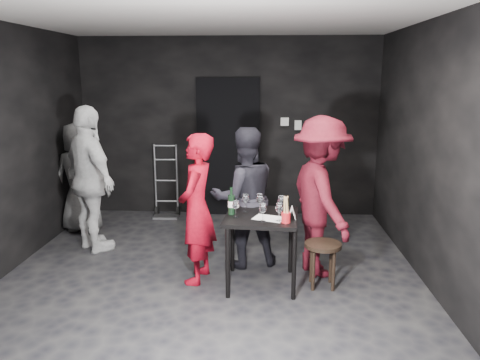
# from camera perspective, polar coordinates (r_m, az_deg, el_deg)

# --- Properties ---
(floor) EXTENTS (4.50, 5.00, 0.02)m
(floor) POSITION_cam_1_polar(r_m,az_deg,el_deg) (5.11, -3.59, -12.03)
(floor) COLOR black
(floor) RESTS_ON ground
(ceiling) EXTENTS (4.50, 5.00, 0.02)m
(ceiling) POSITION_cam_1_polar(r_m,az_deg,el_deg) (4.68, -4.08, 19.59)
(ceiling) COLOR silver
(ceiling) RESTS_ON ground
(wall_back) EXTENTS (4.50, 0.04, 2.70)m
(wall_back) POSITION_cam_1_polar(r_m,az_deg,el_deg) (7.17, -1.40, 6.41)
(wall_back) COLOR black
(wall_back) RESTS_ON ground
(wall_front) EXTENTS (4.50, 0.04, 2.70)m
(wall_front) POSITION_cam_1_polar(r_m,az_deg,el_deg) (2.32, -11.31, -7.36)
(wall_front) COLOR black
(wall_front) RESTS_ON ground
(wall_right) EXTENTS (0.04, 5.00, 2.70)m
(wall_right) POSITION_cam_1_polar(r_m,az_deg,el_deg) (4.97, 22.93, 2.59)
(wall_right) COLOR black
(wall_right) RESTS_ON ground
(doorway) EXTENTS (0.95, 0.10, 2.10)m
(doorway) POSITION_cam_1_polar(r_m,az_deg,el_deg) (7.15, -1.43, 3.97)
(doorway) COLOR black
(doorway) RESTS_ON ground
(wallbox_upper) EXTENTS (0.12, 0.06, 0.12)m
(wallbox_upper) POSITION_cam_1_polar(r_m,az_deg,el_deg) (7.10, 5.47, 7.10)
(wallbox_upper) COLOR #B7B7B2
(wallbox_upper) RESTS_ON wall_back
(wallbox_lower) EXTENTS (0.10, 0.06, 0.14)m
(wallbox_lower) POSITION_cam_1_polar(r_m,az_deg,el_deg) (7.11, 7.08, 6.67)
(wallbox_lower) COLOR #B7B7B2
(wallbox_lower) RESTS_ON wall_back
(hand_truck) EXTENTS (0.37, 0.32, 1.11)m
(hand_truck) POSITION_cam_1_polar(r_m,az_deg,el_deg) (7.29, -8.94, -2.80)
(hand_truck) COLOR #B2B2B7
(hand_truck) RESTS_ON floor
(tasting_table) EXTENTS (0.72, 0.72, 0.75)m
(tasting_table) POSITION_cam_1_polar(r_m,az_deg,el_deg) (4.77, 2.62, -5.44)
(tasting_table) COLOR black
(tasting_table) RESTS_ON floor
(stool) EXTENTS (0.37, 0.37, 0.47)m
(stool) POSITION_cam_1_polar(r_m,az_deg,el_deg) (4.88, 10.07, -8.56)
(stool) COLOR black
(stool) RESTS_ON floor
(server_red) EXTENTS (0.47, 0.65, 1.64)m
(server_red) POSITION_cam_1_polar(r_m,az_deg,el_deg) (4.85, -5.31, -3.12)
(server_red) COLOR #A8071A
(server_red) RESTS_ON floor
(woman_black) EXTENTS (0.91, 0.67, 1.67)m
(woman_black) POSITION_cam_1_polar(r_m,az_deg,el_deg) (5.24, 0.51, -1.68)
(woman_black) COLOR black
(woman_black) RESTS_ON floor
(man_maroon) EXTENTS (0.95, 1.40, 1.99)m
(man_maroon) POSITION_cam_1_polar(r_m,az_deg,el_deg) (5.04, 9.88, -0.61)
(man_maroon) COLOR #570F1B
(man_maroon) RESTS_ON floor
(bystander_cream) EXTENTS (1.32, 1.30, 2.14)m
(bystander_cream) POSITION_cam_1_polar(r_m,az_deg,el_deg) (5.91, -17.91, 1.68)
(bystander_cream) COLOR silver
(bystander_cream) RESTS_ON floor
(bystander_grey) EXTENTS (0.77, 0.43, 1.55)m
(bystander_grey) POSITION_cam_1_polar(r_m,az_deg,el_deg) (6.77, -18.86, 0.40)
(bystander_grey) COLOR #5F5F5F
(bystander_grey) RESTS_ON floor
(tasting_mat) EXTENTS (0.35, 0.29, 0.00)m
(tasting_mat) POSITION_cam_1_polar(r_m,az_deg,el_deg) (4.64, 3.55, -4.67)
(tasting_mat) COLOR white
(tasting_mat) RESTS_ON tasting_table
(wine_glass_a) EXTENTS (0.09, 0.09, 0.19)m
(wine_glass_a) POSITION_cam_1_polar(r_m,az_deg,el_deg) (4.65, -0.53, -3.44)
(wine_glass_a) COLOR white
(wine_glass_a) RESTS_ON tasting_table
(wine_glass_b) EXTENTS (0.09, 0.09, 0.21)m
(wine_glass_b) POSITION_cam_1_polar(r_m,az_deg,el_deg) (4.82, 0.67, -2.70)
(wine_glass_b) COLOR white
(wine_glass_b) RESTS_ON tasting_table
(wine_glass_c) EXTENTS (0.11, 0.11, 0.22)m
(wine_glass_c) POSITION_cam_1_polar(r_m,az_deg,el_deg) (4.80, 2.47, -2.74)
(wine_glass_c) COLOR white
(wine_glass_c) RESTS_ON tasting_table
(wine_glass_d) EXTENTS (0.10, 0.10, 0.20)m
(wine_glass_d) POSITION_cam_1_polar(r_m,az_deg,el_deg) (4.52, 2.79, -3.85)
(wine_glass_d) COLOR white
(wine_glass_d) RESTS_ON tasting_table
(wine_glass_e) EXTENTS (0.08, 0.08, 0.20)m
(wine_glass_e) POSITION_cam_1_polar(r_m,az_deg,el_deg) (4.54, 4.79, -3.81)
(wine_glass_e) COLOR white
(wine_glass_e) RESTS_ON tasting_table
(wine_glass_f) EXTENTS (0.08, 0.08, 0.20)m
(wine_glass_f) POSITION_cam_1_polar(r_m,az_deg,el_deg) (4.80, 5.05, -2.88)
(wine_glass_f) COLOR white
(wine_glass_f) RESTS_ON tasting_table
(wine_bottle) EXTENTS (0.07, 0.07, 0.28)m
(wine_bottle) POSITION_cam_1_polar(r_m,az_deg,el_deg) (4.74, -1.07, -2.95)
(wine_bottle) COLOR black
(wine_bottle) RESTS_ON tasting_table
(breadstick_cup) EXTENTS (0.09, 0.09, 0.28)m
(breadstick_cup) POSITION_cam_1_polar(r_m,az_deg,el_deg) (4.50, 5.63, -3.66)
(breadstick_cup) COLOR red
(breadstick_cup) RESTS_ON tasting_table
(reserved_card) EXTENTS (0.09, 0.15, 0.11)m
(reserved_card) POSITION_cam_1_polar(r_m,az_deg,el_deg) (4.66, 6.14, -3.98)
(reserved_card) COLOR white
(reserved_card) RESTS_ON tasting_table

